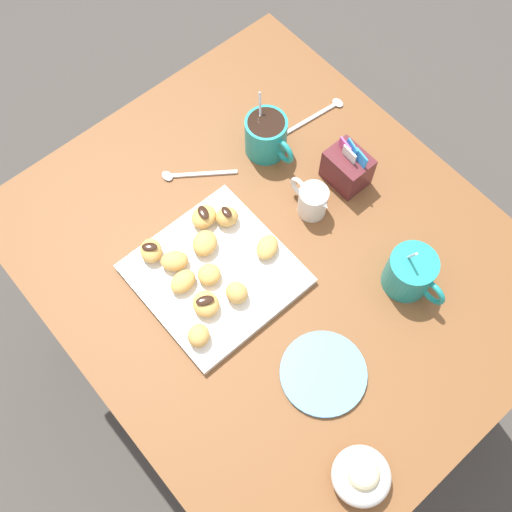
% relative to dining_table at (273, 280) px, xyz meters
% --- Properties ---
extents(ground_plane, '(8.00, 8.00, 0.00)m').
position_rel_dining_table_xyz_m(ground_plane, '(0.00, 0.00, -0.60)').
color(ground_plane, '#423D38').
extents(dining_table, '(1.01, 0.86, 0.72)m').
position_rel_dining_table_xyz_m(dining_table, '(0.00, 0.00, 0.00)').
color(dining_table, brown).
rests_on(dining_table, ground_plane).
extents(pastry_plate_square, '(0.28, 0.28, 0.02)m').
position_rel_dining_table_xyz_m(pastry_plate_square, '(-0.04, -0.12, 0.14)').
color(pastry_plate_square, silver).
rests_on(pastry_plate_square, dining_table).
extents(coffee_mug_teal_left, '(0.13, 0.09, 0.14)m').
position_rel_dining_table_xyz_m(coffee_mug_teal_left, '(-0.21, 0.16, 0.18)').
color(coffee_mug_teal_left, teal).
rests_on(coffee_mug_teal_left, dining_table).
extents(coffee_mug_teal_right, '(0.13, 0.09, 0.14)m').
position_rel_dining_table_xyz_m(coffee_mug_teal_right, '(0.21, 0.16, 0.18)').
color(coffee_mug_teal_right, teal).
rests_on(coffee_mug_teal_right, dining_table).
extents(cream_pitcher_white, '(0.10, 0.06, 0.07)m').
position_rel_dining_table_xyz_m(cream_pitcher_white, '(-0.03, 0.13, 0.17)').
color(cream_pitcher_white, silver).
rests_on(cream_pitcher_white, dining_table).
extents(sugar_caddy, '(0.09, 0.07, 0.11)m').
position_rel_dining_table_xyz_m(sugar_caddy, '(-0.04, 0.23, 0.17)').
color(sugar_caddy, '#561E23').
rests_on(sugar_caddy, dining_table).
extents(ice_cream_bowl, '(0.10, 0.10, 0.08)m').
position_rel_dining_table_xyz_m(ice_cream_bowl, '(0.41, -0.17, 0.16)').
color(ice_cream_bowl, silver).
rests_on(ice_cream_bowl, dining_table).
extents(saucer_sky_left, '(0.16, 0.16, 0.01)m').
position_rel_dining_table_xyz_m(saucer_sky_left, '(0.24, -0.09, 0.13)').
color(saucer_sky_left, '#66A8DB').
rests_on(saucer_sky_left, dining_table).
extents(loose_spoon_near_saucer, '(0.03, 0.16, 0.01)m').
position_rel_dining_table_xyz_m(loose_spoon_near_saucer, '(-0.20, 0.31, 0.13)').
color(loose_spoon_near_saucer, silver).
rests_on(loose_spoon_near_saucer, dining_table).
extents(loose_spoon_by_plate, '(0.11, 0.13, 0.01)m').
position_rel_dining_table_xyz_m(loose_spoon_by_plate, '(-0.26, -0.01, 0.13)').
color(loose_spoon_by_plate, silver).
rests_on(loose_spoon_by_plate, dining_table).
extents(beignet_0, '(0.07, 0.07, 0.03)m').
position_rel_dining_table_xyz_m(beignet_0, '(-0.10, -0.10, 0.16)').
color(beignet_0, '#DBA351').
rests_on(beignet_0, pastry_plate_square).
extents(beignet_1, '(0.05, 0.06, 0.03)m').
position_rel_dining_table_xyz_m(beignet_1, '(-0.06, -0.18, 0.16)').
color(beignet_1, '#DBA351').
rests_on(beignet_1, pastry_plate_square).
extents(beignet_2, '(0.06, 0.06, 0.04)m').
position_rel_dining_table_xyz_m(beignet_2, '(-0.12, -0.03, 0.16)').
color(beignet_2, '#DBA351').
rests_on(beignet_2, pastry_plate_square).
extents(chocolate_drizzle_2, '(0.03, 0.02, 0.00)m').
position_rel_dining_table_xyz_m(chocolate_drizzle_2, '(-0.12, -0.03, 0.18)').
color(chocolate_drizzle_2, black).
rests_on(chocolate_drizzle_2, beignet_2).
extents(beignet_3, '(0.05, 0.04, 0.04)m').
position_rel_dining_table_xyz_m(beignet_3, '(0.02, -0.12, 0.16)').
color(beignet_3, '#DBA351').
rests_on(beignet_3, pastry_plate_square).
extents(beignet_4, '(0.07, 0.06, 0.03)m').
position_rel_dining_table_xyz_m(beignet_4, '(-0.16, -0.19, 0.16)').
color(beignet_4, '#DBA351').
rests_on(beignet_4, pastry_plate_square).
extents(chocolate_drizzle_4, '(0.03, 0.03, 0.00)m').
position_rel_dining_table_xyz_m(chocolate_drizzle_4, '(-0.16, -0.19, 0.18)').
color(chocolate_drizzle_4, black).
rests_on(chocolate_drizzle_4, beignet_4).
extents(beignet_5, '(0.06, 0.06, 0.04)m').
position_rel_dining_table_xyz_m(beignet_5, '(0.04, -0.22, 0.16)').
color(beignet_5, '#DBA351').
rests_on(beignet_5, pastry_plate_square).
extents(beignet_6, '(0.06, 0.07, 0.03)m').
position_rel_dining_table_xyz_m(beignet_6, '(-0.11, -0.17, 0.16)').
color(beignet_6, '#DBA351').
rests_on(beignet_6, pastry_plate_square).
extents(beignet_7, '(0.06, 0.06, 0.03)m').
position_rel_dining_table_xyz_m(beignet_7, '(-0.15, -0.06, 0.16)').
color(beignet_7, '#DBA351').
rests_on(beignet_7, pastry_plate_square).
extents(chocolate_drizzle_7, '(0.04, 0.03, 0.00)m').
position_rel_dining_table_xyz_m(chocolate_drizzle_7, '(-0.15, -0.06, 0.18)').
color(chocolate_drizzle_7, black).
rests_on(chocolate_drizzle_7, beignet_7).
extents(beignet_8, '(0.05, 0.05, 0.03)m').
position_rel_dining_table_xyz_m(beignet_8, '(-0.04, -0.13, 0.16)').
color(beignet_8, '#DBA351').
rests_on(beignet_8, pastry_plate_square).
extents(beignet_9, '(0.06, 0.07, 0.03)m').
position_rel_dining_table_xyz_m(beignet_9, '(-0.01, -0.01, 0.16)').
color(beignet_9, '#DBA351').
rests_on(beignet_9, pastry_plate_square).
extents(beignet_10, '(0.06, 0.05, 0.03)m').
position_rel_dining_table_xyz_m(beignet_10, '(-0.00, -0.18, 0.16)').
color(beignet_10, '#DBA351').
rests_on(beignet_10, pastry_plate_square).
extents(chocolate_drizzle_10, '(0.03, 0.04, 0.00)m').
position_rel_dining_table_xyz_m(chocolate_drizzle_10, '(-0.00, -0.18, 0.18)').
color(chocolate_drizzle_10, black).
rests_on(chocolate_drizzle_10, beignet_10).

